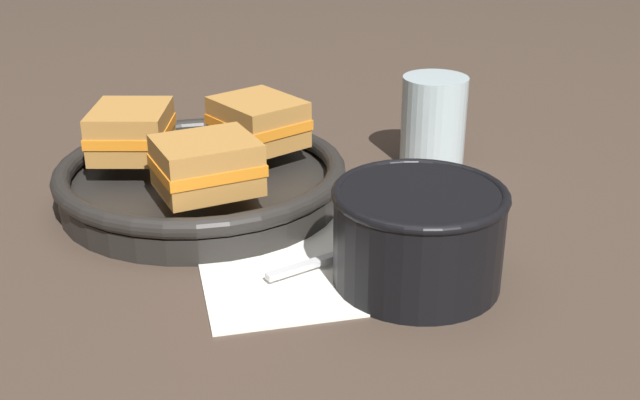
% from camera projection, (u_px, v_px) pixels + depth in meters
% --- Properties ---
extents(ground_plane, '(4.00, 4.00, 0.00)m').
position_uv_depth(ground_plane, '(320.00, 251.00, 0.69)').
color(ground_plane, '#47382D').
extents(napkin, '(0.23, 0.20, 0.00)m').
position_uv_depth(napkin, '(332.00, 259.00, 0.67)').
color(napkin, white).
rests_on(napkin, ground_plane).
extents(soup_bowl, '(0.14, 0.14, 0.08)m').
position_uv_depth(soup_bowl, '(418.00, 230.00, 0.62)').
color(soup_bowl, black).
rests_on(soup_bowl, ground_plane).
extents(spoon, '(0.18, 0.07, 0.01)m').
position_uv_depth(spoon, '(389.00, 239.00, 0.69)').
color(spoon, silver).
rests_on(spoon, napkin).
extents(skillet, '(0.28, 0.39, 0.04)m').
position_uv_depth(skillet, '(201.00, 180.00, 0.78)').
color(skillet, black).
rests_on(skillet, ground_plane).
extents(sandwich_near_left, '(0.10, 0.08, 0.05)m').
position_uv_depth(sandwich_near_left, '(207.00, 165.00, 0.69)').
color(sandwich_near_left, '#B27A38').
rests_on(sandwich_near_left, skillet).
extents(sandwich_near_right, '(0.10, 0.11, 0.05)m').
position_uv_depth(sandwich_near_right, '(258.00, 122.00, 0.80)').
color(sandwich_near_right, '#B27A38').
rests_on(sandwich_near_right, skillet).
extents(sandwich_far_left, '(0.10, 0.10, 0.05)m').
position_uv_depth(sandwich_far_left, '(131.00, 131.00, 0.78)').
color(sandwich_far_left, '#B27A38').
rests_on(sandwich_far_left, skillet).
extents(drinking_glass, '(0.07, 0.07, 0.10)m').
position_uv_depth(drinking_glass, '(433.00, 121.00, 0.86)').
color(drinking_glass, silver).
rests_on(drinking_glass, ground_plane).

